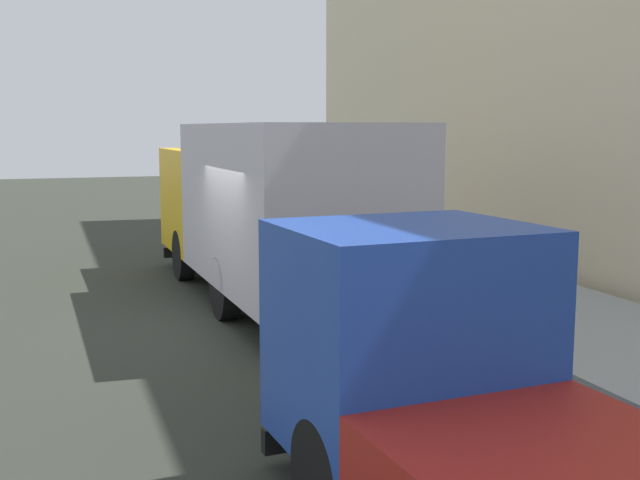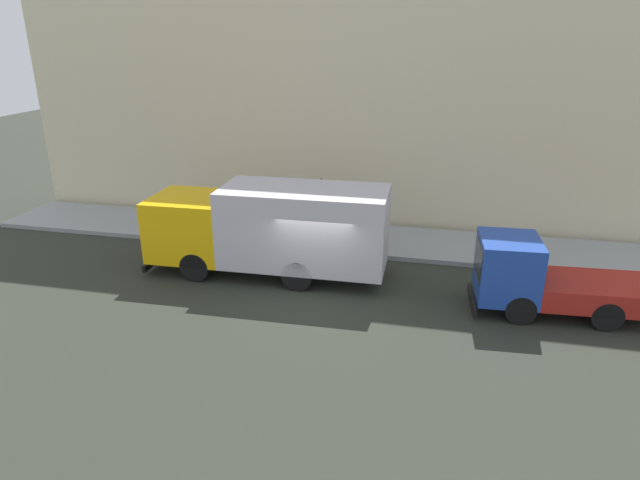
{
  "view_description": "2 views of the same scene",
  "coord_description": "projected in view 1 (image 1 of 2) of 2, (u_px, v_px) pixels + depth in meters",
  "views": [
    {
      "loc": [
        -2.88,
        -11.75,
        3.11
      ],
      "look_at": [
        1.16,
        -0.25,
        1.36
      ],
      "focal_mm": 43.93,
      "sensor_mm": 36.0,
      "label": 1
    },
    {
      "loc": [
        -16.28,
        -3.8,
        8.12
      ],
      "look_at": [
        1.67,
        0.25,
        1.12
      ],
      "focal_mm": 30.99,
      "sensor_mm": 36.0,
      "label": 2
    }
  ],
  "objects": [
    {
      "name": "ground",
      "position": [
        245.0,
        327.0,
        12.36
      ],
      "size": [
        80.0,
        80.0,
        0.0
      ],
      "primitive_type": "plane",
      "color": "#2B2F26"
    },
    {
      "name": "sidewalk",
      "position": [
        505.0,
        300.0,
        13.91
      ],
      "size": [
        3.5,
        30.0,
        0.18
      ],
      "primitive_type": "cube",
      "color": "#949898",
      "rests_on": "ground"
    },
    {
      "name": "large_utility_truck",
      "position": [
        271.0,
        204.0,
        14.11
      ],
      "size": [
        2.77,
        8.45,
        3.19
      ],
      "rotation": [
        0.0,
        0.0,
        0.02
      ],
      "color": "#F4B40C",
      "rests_on": "ground"
    },
    {
      "name": "small_flatbed_truck",
      "position": [
        489.0,
        419.0,
        5.51
      ],
      "size": [
        2.33,
        5.69,
        2.32
      ],
      "rotation": [
        0.0,
        0.0,
        0.06
      ],
      "color": "#1D40A3",
      "rests_on": "ground"
    },
    {
      "name": "pedestrian_walking",
      "position": [
        419.0,
        221.0,
        17.45
      ],
      "size": [
        0.41,
        0.41,
        1.66
      ],
      "rotation": [
        0.0,
        0.0,
        3.08
      ],
      "color": "#564546",
      "rests_on": "sidewalk"
    },
    {
      "name": "pedestrian_standing",
      "position": [
        332.0,
        207.0,
        19.91
      ],
      "size": [
        0.46,
        0.46,
        1.75
      ],
      "rotation": [
        0.0,
        0.0,
        3.96
      ],
      "color": "black",
      "rests_on": "sidewalk"
    },
    {
      "name": "pedestrian_third",
      "position": [
        356.0,
        220.0,
        17.52
      ],
      "size": [
        0.49,
        0.49,
        1.69
      ],
      "rotation": [
        0.0,
        0.0,
        4.03
      ],
      "color": "#282528",
      "rests_on": "sidewalk"
    },
    {
      "name": "traffic_cone_orange",
      "position": [
        329.0,
        241.0,
        18.05
      ],
      "size": [
        0.48,
        0.48,
        0.68
      ],
      "primitive_type": "cone",
      "color": "orange",
      "rests_on": "sidewalk"
    },
    {
      "name": "street_sign_post",
      "position": [
        427.0,
        204.0,
        13.83
      ],
      "size": [
        0.44,
        0.08,
        2.73
      ],
      "color": "#4C5156",
      "rests_on": "sidewalk"
    }
  ]
}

